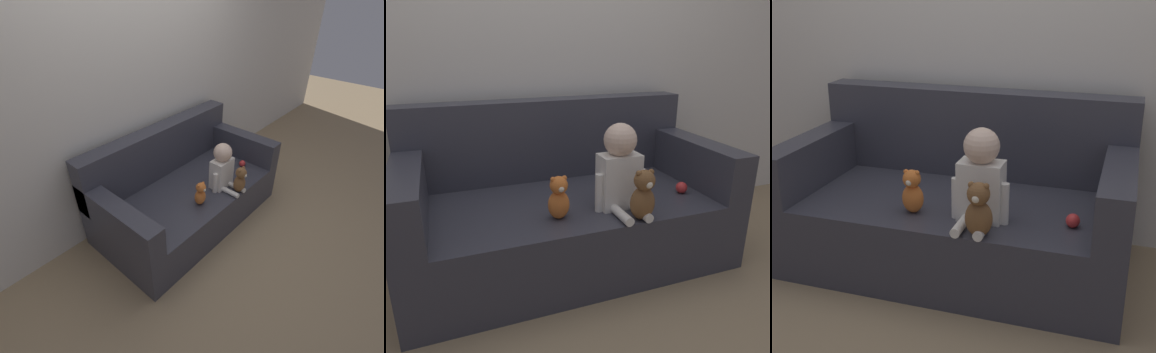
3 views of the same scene
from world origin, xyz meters
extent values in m
plane|color=#9E8460|center=(0.00, 0.00, 0.00)|extent=(12.00, 12.00, 0.00)
cube|color=silver|center=(0.00, 0.56, 1.30)|extent=(8.00, 0.05, 2.60)
cube|color=#383842|center=(0.00, 0.00, 0.20)|extent=(1.84, 0.95, 0.41)
cube|color=#383842|center=(0.00, 0.38, 0.66)|extent=(1.84, 0.18, 0.51)
cube|color=#383842|center=(-0.84, 0.00, 0.55)|extent=(0.16, 0.95, 0.28)
cube|color=#383842|center=(0.84, 0.00, 0.55)|extent=(0.16, 0.95, 0.28)
cube|color=white|center=(0.21, -0.24, 0.55)|extent=(0.22, 0.14, 0.30)
sphere|color=beige|center=(0.21, -0.24, 0.78)|extent=(0.17, 0.17, 0.17)
cylinder|color=white|center=(0.16, -0.39, 0.43)|extent=(0.05, 0.18, 0.05)
cylinder|color=white|center=(0.27, -0.39, 0.43)|extent=(0.05, 0.18, 0.05)
cylinder|color=white|center=(0.09, -0.26, 0.51)|extent=(0.04, 0.04, 0.21)
cylinder|color=white|center=(0.33, -0.26, 0.51)|extent=(0.04, 0.04, 0.21)
ellipsoid|color=brown|center=(0.25, -0.42, 0.49)|extent=(0.13, 0.11, 0.17)
sphere|color=brown|center=(0.25, -0.43, 0.62)|extent=(0.11, 0.11, 0.11)
sphere|color=brown|center=(0.22, -0.43, 0.66)|extent=(0.03, 0.03, 0.03)
sphere|color=brown|center=(0.29, -0.43, 0.66)|extent=(0.03, 0.03, 0.03)
sphere|color=beige|center=(0.25, -0.47, 0.61)|extent=(0.04, 0.04, 0.04)
ellipsoid|color=orange|center=(-0.14, -0.26, 0.48)|extent=(0.11, 0.09, 0.15)
sphere|color=orange|center=(-0.14, -0.27, 0.59)|extent=(0.09, 0.09, 0.09)
sphere|color=orange|center=(-0.17, -0.27, 0.62)|extent=(0.03, 0.03, 0.03)
sphere|color=orange|center=(-0.11, -0.27, 0.62)|extent=(0.03, 0.03, 0.03)
sphere|color=beige|center=(-0.14, -0.31, 0.58)|extent=(0.03, 0.03, 0.03)
sphere|color=red|center=(0.65, -0.19, 0.44)|extent=(0.07, 0.07, 0.07)
camera|label=1|loc=(-1.76, -1.61, 2.15)|focal=28.00mm
camera|label=2|loc=(-0.65, -1.92, 1.25)|focal=35.00mm
camera|label=3|loc=(0.87, -2.54, 1.51)|focal=50.00mm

